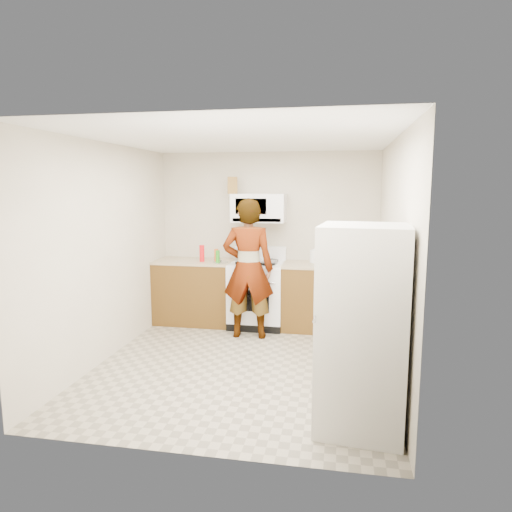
% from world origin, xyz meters
% --- Properties ---
extents(floor, '(3.60, 3.60, 0.00)m').
position_xyz_m(floor, '(0.00, 0.00, 0.00)').
color(floor, gray).
rests_on(floor, ground).
extents(back_wall, '(3.20, 0.02, 2.50)m').
position_xyz_m(back_wall, '(0.00, 1.79, 1.25)').
color(back_wall, beige).
rests_on(back_wall, floor).
extents(right_wall, '(0.02, 3.60, 2.50)m').
position_xyz_m(right_wall, '(1.59, 0.00, 1.25)').
color(right_wall, beige).
rests_on(right_wall, floor).
extents(cabinet_left, '(1.12, 0.62, 0.90)m').
position_xyz_m(cabinet_left, '(-1.04, 1.49, 0.45)').
color(cabinet_left, '#573614').
rests_on(cabinet_left, floor).
extents(counter_left, '(1.14, 0.64, 0.03)m').
position_xyz_m(counter_left, '(-1.04, 1.49, 0.92)').
color(counter_left, tan).
rests_on(counter_left, cabinet_left).
extents(cabinet_right, '(0.80, 0.62, 0.90)m').
position_xyz_m(cabinet_right, '(0.68, 1.49, 0.45)').
color(cabinet_right, '#573614').
rests_on(cabinet_right, floor).
extents(counter_right, '(0.82, 0.64, 0.03)m').
position_xyz_m(counter_right, '(0.68, 1.49, 0.92)').
color(counter_right, tan).
rests_on(counter_right, cabinet_right).
extents(gas_range, '(0.76, 0.65, 1.13)m').
position_xyz_m(gas_range, '(-0.10, 1.48, 0.49)').
color(gas_range, white).
rests_on(gas_range, floor).
extents(microwave, '(0.76, 0.38, 0.40)m').
position_xyz_m(microwave, '(-0.10, 1.61, 1.70)').
color(microwave, white).
rests_on(microwave, back_wall).
extents(person, '(0.71, 0.50, 1.86)m').
position_xyz_m(person, '(-0.13, 0.98, 0.93)').
color(person, tan).
rests_on(person, floor).
extents(fridge, '(0.77, 0.77, 1.70)m').
position_xyz_m(fridge, '(1.25, -1.14, 0.85)').
color(fridge, silver).
rests_on(fridge, floor).
extents(kettle, '(0.16, 0.16, 0.17)m').
position_xyz_m(kettle, '(0.71, 1.61, 1.02)').
color(kettle, silver).
rests_on(kettle, counter_right).
extents(jug, '(0.17, 0.17, 0.24)m').
position_xyz_m(jug, '(-0.48, 1.58, 2.02)').
color(jug, brown).
rests_on(jug, microwave).
extents(saucepan, '(0.29, 0.29, 0.14)m').
position_xyz_m(saucepan, '(-0.33, 1.65, 1.02)').
color(saucepan, silver).
rests_on(saucepan, gas_range).
extents(tray, '(0.26, 0.18, 0.05)m').
position_xyz_m(tray, '(0.07, 1.40, 0.96)').
color(tray, silver).
rests_on(tray, gas_range).
extents(bottle_spray, '(0.08, 0.08, 0.24)m').
position_xyz_m(bottle_spray, '(-0.89, 1.40, 1.05)').
color(bottle_spray, red).
rests_on(bottle_spray, counter_left).
extents(bottle_hot_sauce, '(0.07, 0.07, 0.18)m').
position_xyz_m(bottle_hot_sauce, '(-0.69, 1.45, 1.02)').
color(bottle_hot_sauce, '#E35919').
rests_on(bottle_hot_sauce, counter_left).
extents(bottle_green_cap, '(0.07, 0.07, 0.18)m').
position_xyz_m(bottle_green_cap, '(-0.63, 1.29, 1.03)').
color(bottle_green_cap, '#26951B').
rests_on(bottle_green_cap, counter_left).
extents(pot_lid, '(0.26, 0.26, 0.01)m').
position_xyz_m(pot_lid, '(-0.61, 1.36, 0.94)').
color(pot_lid, white).
rests_on(pot_lid, counter_left).
extents(broom, '(0.14, 0.30, 1.39)m').
position_xyz_m(broom, '(1.52, 0.84, 0.70)').
color(broom, white).
rests_on(broom, floor).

